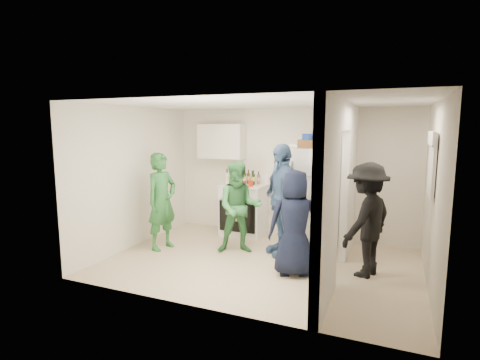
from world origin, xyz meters
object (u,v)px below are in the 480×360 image
person_navy (295,223)px  person_nook (367,220)px  person_denim (282,200)px  stove (244,209)px  blue_bowl (309,137)px  yellow_cup_stack_top (325,142)px  person_green_left (162,201)px  fridge (312,196)px  wicker_basket (308,144)px  person_green_center (239,207)px

person_navy → person_nook: person_nook is taller
person_denim → stove: bearing=-171.4°
blue_bowl → person_navy: blue_bowl is taller
yellow_cup_stack_top → person_green_left: 3.05m
yellow_cup_stack_top → person_navy: (-0.13, -1.50, -1.11)m
person_denim → yellow_cup_stack_top: bearing=100.8°
stove → fridge: (1.36, -0.03, 0.38)m
yellow_cup_stack_top → person_denim: size_ratio=0.13×
stove → person_nook: person_nook is taller
blue_bowl → yellow_cup_stack_top: blue_bowl is taller
stove → yellow_cup_stack_top: yellow_cup_stack_top is taller
fridge → wicker_basket: size_ratio=5.04×
yellow_cup_stack_top → person_nook: (0.83, -1.12, -1.06)m
stove → person_green_left: size_ratio=0.59×
stove → wicker_basket: (1.26, 0.02, 1.33)m
fridge → person_navy: 1.61m
fridge → person_denim: person_denim is taller
blue_bowl → person_green_left: (-2.26, -1.40, -1.12)m
yellow_cup_stack_top → person_navy: yellow_cup_stack_top is taller
wicker_basket → person_green_left: 2.83m
blue_bowl → person_navy: 2.05m
person_green_left → person_denim: size_ratio=0.91×
person_denim → person_nook: bearing=32.4°
person_denim → person_navy: size_ratio=1.21×
person_navy → blue_bowl: bearing=-103.8°
blue_bowl → person_denim: bearing=-105.1°
person_green_left → person_nook: person_green_left is taller
person_denim → fridge: bearing=116.2°
stove → person_denim: size_ratio=0.54×
person_green_left → wicker_basket: bearing=-44.9°
wicker_basket → blue_bowl: 0.13m
stove → fridge: 1.41m
person_green_center → yellow_cup_stack_top: bearing=12.4°
wicker_basket → person_navy: size_ratio=0.23×
person_green_center → stove: bearing=84.3°
yellow_cup_stack_top → blue_bowl: bearing=154.9°
stove → person_navy: bearing=-48.3°
fridge → person_green_center: 1.44m
person_green_center → person_navy: 1.27m
stove → person_navy: person_navy is taller
blue_bowl → yellow_cup_stack_top: 0.36m
yellow_cup_stack_top → stove: bearing=175.3°
wicker_basket → blue_bowl: blue_bowl is taller
fridge → person_navy: fridge is taller
blue_bowl → person_denim: blue_bowl is taller
person_green_left → person_nook: (3.41, 0.13, -0.02)m
stove → fridge: size_ratio=0.57×
stove → blue_bowl: blue_bowl is taller
wicker_basket → person_nook: size_ratio=0.21×
person_nook → person_denim: bearing=-82.7°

